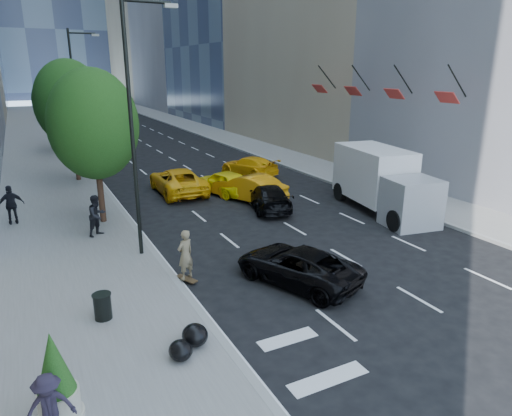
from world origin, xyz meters
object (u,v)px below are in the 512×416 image
skateboarder (185,258)px  black_sedan_mercedes (268,197)px  box_truck (382,181)px  trash_can (103,307)px  black_sedan_lincoln (297,265)px  planter_shrub (56,378)px  city_bus (99,130)px

skateboarder → black_sedan_mercedes: size_ratio=0.40×
black_sedan_mercedes → box_truck: size_ratio=0.65×
skateboarder → black_sedan_mercedes: skateboarder is taller
skateboarder → trash_can: skateboarder is taller
black_sedan_mercedes → box_truck: bearing=164.7°
box_truck → trash_can: size_ratio=9.23×
black_sedan_mercedes → trash_can: bearing=54.4°
black_sedan_mercedes → box_truck: 6.25m
skateboarder → box_truck: (12.30, 3.41, 0.76)m
black_sedan_lincoln → planter_shrub: (-8.34, -3.52, 0.50)m
trash_can → planter_shrub: planter_shrub is taller
city_bus → trash_can: city_bus is taller
black_sedan_lincoln → trash_can: (-6.79, 0.36, -0.12)m
city_bus → box_truck: 30.91m
city_bus → trash_can: size_ratio=14.86×
city_bus → black_sedan_lincoln: bearing=-83.9°
black_sedan_mercedes → city_bus: (-4.84, 26.02, 0.96)m
trash_can → black_sedan_lincoln: bearing=-3.1°
city_bus → box_truck: box_truck is taller
skateboarder → trash_can: size_ratio=2.37×
black_sedan_lincoln → black_sedan_mercedes: size_ratio=1.02×
city_bus → planter_shrub: city_bus is taller
black_sedan_lincoln → trash_can: size_ratio=6.05×
skateboarder → black_sedan_lincoln: 4.08m
skateboarder → black_sedan_mercedes: (7.03, 6.60, -0.25)m
skateboarder → city_bus: bearing=-117.9°
skateboarder → trash_can: bearing=1.8°
city_bus → skateboarder: bearing=-90.1°
box_truck → planter_shrub: box_truck is taller
planter_shrub → box_truck: bearing=27.4°
skateboarder → black_sedan_mercedes: bearing=-160.8°
box_truck → planter_shrub: size_ratio=3.42×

